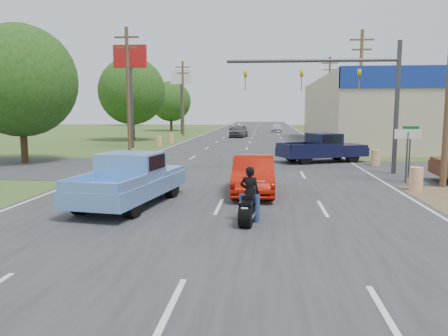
# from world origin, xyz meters

# --- Properties ---
(ground) EXTENTS (200.00, 200.00, 0.00)m
(ground) POSITION_xyz_m (0.00, 0.00, 0.00)
(ground) COLOR #394F1F
(ground) RESTS_ON ground
(main_road) EXTENTS (15.00, 180.00, 0.02)m
(main_road) POSITION_xyz_m (0.00, 40.00, 0.01)
(main_road) COLOR #2D2D30
(main_road) RESTS_ON ground
(cross_road) EXTENTS (120.00, 10.00, 0.02)m
(cross_road) POSITION_xyz_m (0.00, 18.00, 0.01)
(cross_road) COLOR #2D2D30
(cross_road) RESTS_ON ground
(utility_pole_2) EXTENTS (2.00, 0.28, 10.00)m
(utility_pole_2) POSITION_xyz_m (9.50, 31.00, 5.32)
(utility_pole_2) COLOR #4C3823
(utility_pole_2) RESTS_ON ground
(utility_pole_3) EXTENTS (2.00, 0.28, 10.00)m
(utility_pole_3) POSITION_xyz_m (9.50, 49.00, 5.32)
(utility_pole_3) COLOR #4C3823
(utility_pole_3) RESTS_ON ground
(utility_pole_5) EXTENTS (2.00, 0.28, 10.00)m
(utility_pole_5) POSITION_xyz_m (-9.50, 28.00, 5.32)
(utility_pole_5) COLOR #4C3823
(utility_pole_5) RESTS_ON ground
(utility_pole_6) EXTENTS (2.00, 0.28, 10.00)m
(utility_pole_6) POSITION_xyz_m (-9.50, 52.00, 5.32)
(utility_pole_6) COLOR #4C3823
(utility_pole_6) RESTS_ON ground
(tree_0) EXTENTS (7.14, 7.14, 8.84)m
(tree_0) POSITION_xyz_m (-14.00, 20.00, 5.26)
(tree_0) COLOR #422D19
(tree_0) RESTS_ON ground
(tree_1) EXTENTS (7.56, 7.56, 9.36)m
(tree_1) POSITION_xyz_m (-13.50, 42.00, 5.57)
(tree_1) COLOR #422D19
(tree_1) RESTS_ON ground
(tree_2) EXTENTS (6.72, 6.72, 8.32)m
(tree_2) POSITION_xyz_m (-14.20, 66.00, 4.95)
(tree_2) COLOR #422D19
(tree_2) RESTS_ON ground
(tree_5) EXTENTS (7.98, 7.98, 9.88)m
(tree_5) POSITION_xyz_m (30.00, 95.00, 5.88)
(tree_5) COLOR #422D19
(tree_5) RESTS_ON ground
(tree_6) EXTENTS (8.82, 8.82, 10.92)m
(tree_6) POSITION_xyz_m (-30.00, 95.00, 6.51)
(tree_6) COLOR #422D19
(tree_6) RESTS_ON ground
(barrel_0) EXTENTS (0.56, 0.56, 1.00)m
(barrel_0) POSITION_xyz_m (8.00, 12.00, 0.50)
(barrel_0) COLOR orange
(barrel_0) RESTS_ON ground
(barrel_1) EXTENTS (0.56, 0.56, 1.00)m
(barrel_1) POSITION_xyz_m (8.40, 20.50, 0.50)
(barrel_1) COLOR orange
(barrel_1) RESTS_ON ground
(barrel_2) EXTENTS (0.56, 0.56, 1.00)m
(barrel_2) POSITION_xyz_m (-8.50, 34.00, 0.50)
(barrel_2) COLOR orange
(barrel_2) RESTS_ON ground
(barrel_3) EXTENTS (0.56, 0.56, 1.00)m
(barrel_3) POSITION_xyz_m (-8.20, 38.00, 0.50)
(barrel_3) COLOR orange
(barrel_3) RESTS_ON ground
(pole_sign_left_near) EXTENTS (3.00, 0.35, 9.20)m
(pole_sign_left_near) POSITION_xyz_m (-10.50, 32.00, 7.17)
(pole_sign_left_near) COLOR #3F3F44
(pole_sign_left_near) RESTS_ON ground
(pole_sign_left_far) EXTENTS (3.00, 0.35, 9.20)m
(pole_sign_left_far) POSITION_xyz_m (-10.50, 56.00, 7.17)
(pole_sign_left_far) COLOR #3F3F44
(pole_sign_left_far) RESTS_ON ground
(lane_sign) EXTENTS (1.20, 0.08, 2.52)m
(lane_sign) POSITION_xyz_m (8.20, 14.00, 1.90)
(lane_sign) COLOR #3F3F44
(lane_sign) RESTS_ON ground
(street_name_sign) EXTENTS (0.80, 0.08, 2.61)m
(street_name_sign) POSITION_xyz_m (8.80, 15.50, 1.61)
(street_name_sign) COLOR #3F3F44
(street_name_sign) RESTS_ON ground
(signal_mast) EXTENTS (9.12, 0.40, 7.00)m
(signal_mast) POSITION_xyz_m (5.82, 17.00, 4.80)
(signal_mast) COLOR #3F3F44
(signal_mast) RESTS_ON ground
(red_convertible) EXTENTS (1.73, 4.70, 1.54)m
(red_convertible) POSITION_xyz_m (1.13, 10.59, 0.77)
(red_convertible) COLOR #A41407
(red_convertible) RESTS_ON ground
(motorcycle) EXTENTS (0.75, 2.30, 1.16)m
(motorcycle) POSITION_xyz_m (1.14, 5.92, 0.52)
(motorcycle) COLOR black
(motorcycle) RESTS_ON ground
(rider) EXTENTS (0.63, 0.46, 1.62)m
(rider) POSITION_xyz_m (1.14, 5.99, 0.81)
(rider) COLOR black
(rider) RESTS_ON ground
(blue_pickup) EXTENTS (3.04, 5.95, 1.88)m
(blue_pickup) POSITION_xyz_m (-3.17, 8.12, 0.95)
(blue_pickup) COLOR black
(blue_pickup) RESTS_ON ground
(navy_pickup) EXTENTS (6.15, 4.29, 1.90)m
(navy_pickup) POSITION_xyz_m (5.47, 22.16, 0.96)
(navy_pickup) COLOR black
(navy_pickup) RESTS_ON ground
(distant_car_grey) EXTENTS (2.49, 4.88, 1.59)m
(distant_car_grey) POSITION_xyz_m (-1.74, 48.89, 0.80)
(distant_car_grey) COLOR #4F5054
(distant_car_grey) RESTS_ON ground
(distant_car_silver) EXTENTS (1.79, 4.30, 1.24)m
(distant_car_silver) POSITION_xyz_m (3.48, 63.79, 0.62)
(distant_car_silver) COLOR silver
(distant_car_silver) RESTS_ON ground
(distant_car_white) EXTENTS (2.47, 4.78, 1.29)m
(distant_car_white) POSITION_xyz_m (-3.49, 71.59, 0.64)
(distant_car_white) COLOR silver
(distant_car_white) RESTS_ON ground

